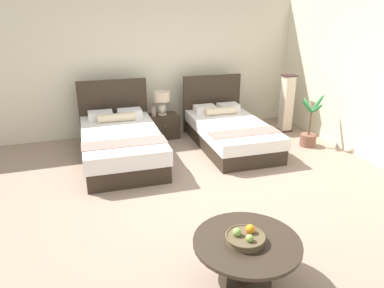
{
  "coord_description": "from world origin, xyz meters",
  "views": [
    {
      "loc": [
        -1.7,
        -4.33,
        2.48
      ],
      "look_at": [
        -0.1,
        0.44,
        0.56
      ],
      "focal_mm": 34.11,
      "sensor_mm": 36.0,
      "label": 1
    }
  ],
  "objects_px": {
    "fruit_bowl": "(245,237)",
    "floor_lamp_corner": "(287,103)",
    "coffee_table": "(247,250)",
    "bed_near_window": "(121,142)",
    "potted_palm": "(309,133)",
    "vase": "(154,111)",
    "table_lamp": "(162,100)",
    "bed_near_corner": "(229,131)",
    "nightstand": "(163,126)"
  },
  "relations": [
    {
      "from": "fruit_bowl",
      "to": "floor_lamp_corner",
      "type": "xyz_separation_m",
      "value": [
        2.83,
        3.83,
        0.08
      ]
    },
    {
      "from": "coffee_table",
      "to": "floor_lamp_corner",
      "type": "height_order",
      "value": "floor_lamp_corner"
    },
    {
      "from": "bed_near_window",
      "to": "potted_palm",
      "type": "height_order",
      "value": "bed_near_window"
    },
    {
      "from": "bed_near_window",
      "to": "vase",
      "type": "distance_m",
      "value": 1.15
    },
    {
      "from": "vase",
      "to": "bed_near_window",
      "type": "bearing_deg",
      "value": -133.22
    },
    {
      "from": "coffee_table",
      "to": "vase",
      "type": "bearing_deg",
      "value": 88.74
    },
    {
      "from": "bed_near_window",
      "to": "table_lamp",
      "type": "height_order",
      "value": "bed_near_window"
    },
    {
      "from": "bed_near_corner",
      "to": "bed_near_window",
      "type": "bearing_deg",
      "value": -179.79
    },
    {
      "from": "coffee_table",
      "to": "floor_lamp_corner",
      "type": "xyz_separation_m",
      "value": [
        2.8,
        3.82,
        0.23
      ]
    },
    {
      "from": "bed_near_window",
      "to": "table_lamp",
      "type": "bearing_deg",
      "value": 42.8
    },
    {
      "from": "bed_near_corner",
      "to": "nightstand",
      "type": "xyz_separation_m",
      "value": [
        -1.07,
        0.85,
        -0.05
      ]
    },
    {
      "from": "nightstand",
      "to": "vase",
      "type": "distance_m",
      "value": 0.37
    },
    {
      "from": "coffee_table",
      "to": "nightstand",
      "type": "bearing_deg",
      "value": 86.34
    },
    {
      "from": "vase",
      "to": "fruit_bowl",
      "type": "relative_size",
      "value": 0.53
    },
    {
      "from": "coffee_table",
      "to": "floor_lamp_corner",
      "type": "relative_size",
      "value": 0.85
    },
    {
      "from": "bed_near_window",
      "to": "floor_lamp_corner",
      "type": "height_order",
      "value": "bed_near_window"
    },
    {
      "from": "vase",
      "to": "bed_near_corner",
      "type": "bearing_deg",
      "value": -33.07
    },
    {
      "from": "potted_palm",
      "to": "coffee_table",
      "type": "bearing_deg",
      "value": -133.32
    },
    {
      "from": "vase",
      "to": "fruit_bowl",
      "type": "distance_m",
      "value": 4.22
    },
    {
      "from": "fruit_bowl",
      "to": "floor_lamp_corner",
      "type": "relative_size",
      "value": 0.31
    },
    {
      "from": "bed_near_corner",
      "to": "floor_lamp_corner",
      "type": "xyz_separation_m",
      "value": [
        1.46,
        0.42,
        0.31
      ]
    },
    {
      "from": "vase",
      "to": "coffee_table",
      "type": "relative_size",
      "value": 0.19
    },
    {
      "from": "table_lamp",
      "to": "vase",
      "type": "relative_size",
      "value": 2.39
    },
    {
      "from": "floor_lamp_corner",
      "to": "potted_palm",
      "type": "bearing_deg",
      "value": -93.58
    },
    {
      "from": "table_lamp",
      "to": "floor_lamp_corner",
      "type": "distance_m",
      "value": 2.57
    },
    {
      "from": "bed_near_window",
      "to": "vase",
      "type": "height_order",
      "value": "bed_near_window"
    },
    {
      "from": "nightstand",
      "to": "table_lamp",
      "type": "relative_size",
      "value": 1.29
    },
    {
      "from": "nightstand",
      "to": "floor_lamp_corner",
      "type": "bearing_deg",
      "value": -9.64
    },
    {
      "from": "bed_near_corner",
      "to": "fruit_bowl",
      "type": "relative_size",
      "value": 6.08
    },
    {
      "from": "nightstand",
      "to": "vase",
      "type": "bearing_deg",
      "value": -167.45
    },
    {
      "from": "bed_near_window",
      "to": "table_lamp",
      "type": "distance_m",
      "value": 1.38
    },
    {
      "from": "fruit_bowl",
      "to": "potted_palm",
      "type": "bearing_deg",
      "value": 46.5
    },
    {
      "from": "table_lamp",
      "to": "vase",
      "type": "height_order",
      "value": "table_lamp"
    },
    {
      "from": "vase",
      "to": "coffee_table",
      "type": "distance_m",
      "value": 4.21
    },
    {
      "from": "bed_near_corner",
      "to": "vase",
      "type": "distance_m",
      "value": 1.51
    },
    {
      "from": "table_lamp",
      "to": "potted_palm",
      "type": "xyz_separation_m",
      "value": [
        2.47,
        -1.36,
        -0.51
      ]
    },
    {
      "from": "table_lamp",
      "to": "bed_near_corner",
      "type": "bearing_deg",
      "value": -39.24
    },
    {
      "from": "vase",
      "to": "floor_lamp_corner",
      "type": "xyz_separation_m",
      "value": [
        2.71,
        -0.39,
        0.03
      ]
    },
    {
      "from": "bed_near_corner",
      "to": "fruit_bowl",
      "type": "distance_m",
      "value": 3.68
    },
    {
      "from": "bed_near_corner",
      "to": "potted_palm",
      "type": "height_order",
      "value": "bed_near_corner"
    },
    {
      "from": "bed_near_corner",
      "to": "floor_lamp_corner",
      "type": "distance_m",
      "value": 1.55
    },
    {
      "from": "table_lamp",
      "to": "fruit_bowl",
      "type": "xyz_separation_m",
      "value": [
        -0.3,
        -4.28,
        -0.25
      ]
    },
    {
      "from": "vase",
      "to": "floor_lamp_corner",
      "type": "height_order",
      "value": "floor_lamp_corner"
    },
    {
      "from": "potted_palm",
      "to": "fruit_bowl",
      "type": "bearing_deg",
      "value": -133.5
    },
    {
      "from": "vase",
      "to": "nightstand",
      "type": "bearing_deg",
      "value": 12.55
    },
    {
      "from": "floor_lamp_corner",
      "to": "bed_near_corner",
      "type": "bearing_deg",
      "value": -163.87
    },
    {
      "from": "bed_near_corner",
      "to": "floor_lamp_corner",
      "type": "height_order",
      "value": "floor_lamp_corner"
    },
    {
      "from": "bed_near_window",
      "to": "fruit_bowl",
      "type": "bearing_deg",
      "value": -79.13
    },
    {
      "from": "table_lamp",
      "to": "vase",
      "type": "xyz_separation_m",
      "value": [
        -0.18,
        -0.06,
        -0.21
      ]
    },
    {
      "from": "table_lamp",
      "to": "fruit_bowl",
      "type": "bearing_deg",
      "value": -93.98
    }
  ]
}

